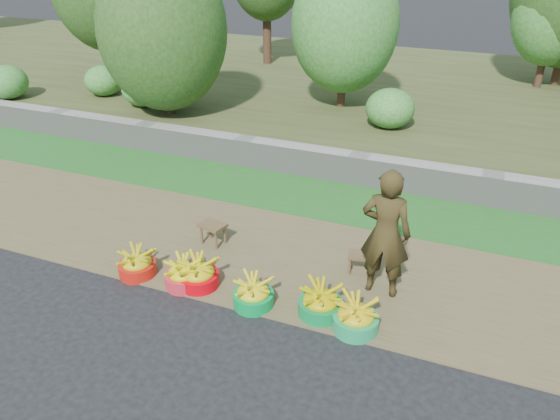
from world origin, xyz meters
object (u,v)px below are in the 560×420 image
at_px(basin_e, 321,302).
at_px(vendor_woman, 386,234).
at_px(basin_b, 184,274).
at_px(basin_a, 137,264).
at_px(stool_right, 360,258).
at_px(basin_c, 198,274).
at_px(basin_f, 356,317).
at_px(basin_d, 253,294).
at_px(stool_left, 213,228).

xyz_separation_m(basin_e, vendor_woman, (0.56, 0.72, 0.68)).
bearing_deg(basin_b, basin_e, 2.86).
distance_m(basin_a, basin_b, 0.70).
bearing_deg(stool_right, basin_c, -149.89).
xyz_separation_m(basin_b, stool_right, (2.02, 1.12, 0.07)).
height_order(basin_b, basin_e, basin_e).
relative_size(basin_e, vendor_woman, 0.32).
height_order(basin_b, basin_f, basin_f).
relative_size(basin_d, stool_right, 1.41).
distance_m(basin_a, stool_left, 1.21).
relative_size(basin_a, vendor_woman, 0.30).
distance_m(basin_a, basin_e, 2.52).
bearing_deg(vendor_woman, stool_right, -40.30).
bearing_deg(basin_f, basin_c, 178.02).
bearing_deg(stool_left, basin_b, -82.79).
distance_m(basin_b, basin_c, 0.19).
bearing_deg(basin_a, basin_d, -0.59).
xyz_separation_m(basin_b, basin_d, (1.00, -0.04, 0.00)).
bearing_deg(basin_d, basin_f, 1.20).
bearing_deg(basin_b, basin_c, 17.33).
bearing_deg(stool_left, basin_f, -23.61).
distance_m(basin_d, stool_right, 1.55).
distance_m(stool_right, vendor_woman, 0.78).
relative_size(basin_a, stool_right, 1.40).
distance_m(basin_f, stool_right, 1.17).
distance_m(basin_f, stool_left, 2.63).
height_order(basin_a, stool_right, basin_a).
xyz_separation_m(basin_a, basin_d, (1.70, -0.02, 0.00)).
bearing_deg(stool_right, vendor_woman, -40.92).
xyz_separation_m(basin_a, basin_b, (0.70, 0.02, 0.00)).
bearing_deg(stool_left, basin_a, -118.12).
xyz_separation_m(basin_f, stool_right, (-0.26, 1.14, 0.06)).
bearing_deg(basin_c, stool_left, 107.72).
bearing_deg(basin_c, basin_e, 1.20).
height_order(basin_a, basin_f, basin_f).
height_order(basin_c, basin_e, basin_e).
xyz_separation_m(basin_e, stool_left, (-1.95, 0.95, 0.09)).
height_order(basin_b, stool_right, basin_b).
bearing_deg(basin_e, stool_right, 79.09).
bearing_deg(stool_left, basin_c, -72.28).
bearing_deg(basin_d, basin_b, 177.59).
distance_m(stool_left, stool_right, 2.15).
bearing_deg(basin_c, basin_b, -162.67).
xyz_separation_m(basin_a, stool_left, (0.57, 1.06, 0.11)).
height_order(basin_e, vendor_woman, vendor_woman).
xyz_separation_m(basin_a, basin_e, (2.52, 0.12, 0.01)).
bearing_deg(basin_c, basin_a, -174.72).
bearing_deg(basin_c, stool_right, 30.11).
xyz_separation_m(basin_d, basin_f, (1.27, 0.03, 0.01)).
height_order(basin_a, basin_c, basin_c).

